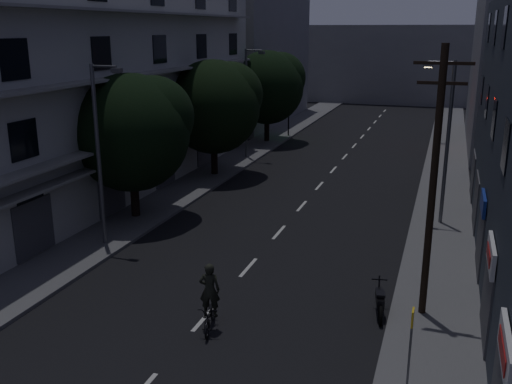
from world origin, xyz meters
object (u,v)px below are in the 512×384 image
Objects in this scene: utility_pole at (433,180)px; motorcycle at (380,302)px; bus_stop_sign at (411,337)px; cyclist at (210,307)px.

utility_pole is 4.75× the size of motorcycle.
utility_pole reaches higher than motorcycle.
utility_pole reaches higher than bus_stop_sign.
motorcycle is 5.85m from cyclist.
bus_stop_sign is 4.91m from motorcycle.
utility_pole is 8.35m from cyclist.
cyclist reaches higher than motorcycle.
bus_stop_sign reaches higher than motorcycle.
bus_stop_sign is at bearing -91.60° from utility_pole.
motorcycle is (-1.27, 4.53, -1.41)m from bus_stop_sign.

